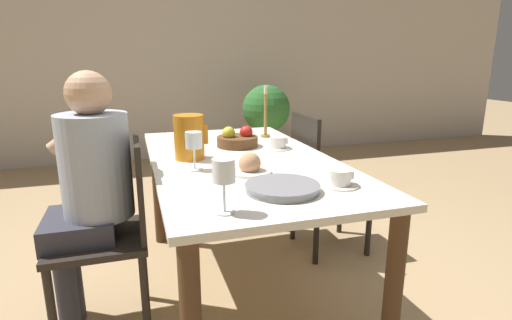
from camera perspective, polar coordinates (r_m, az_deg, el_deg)
ground_plane at (r=2.32m, az=-1.93°, el=-18.17°), size 20.00×20.00×0.00m
wall_back at (r=5.14m, az=-12.04°, el=14.70°), size 10.00×0.06×2.60m
dining_table at (r=2.05m, az=-2.08°, el=-2.63°), size 0.88×1.66×0.76m
chair_person_side at (r=1.95m, az=-19.66°, el=-9.31°), size 0.42×0.42×0.91m
chair_opposite at (r=2.62m, az=9.35°, el=-2.57°), size 0.42×0.42×0.91m
person_seated at (r=1.91m, az=-22.76°, el=-2.98°), size 0.39×0.41×1.20m
red_pitcher at (r=2.00m, az=-9.54°, el=3.27°), size 0.17×0.15×0.22m
wine_glass_water at (r=1.79m, az=-8.88°, el=2.55°), size 0.08×0.08×0.17m
wine_glass_juice at (r=1.28m, az=-4.63°, el=-1.97°), size 0.08×0.08×0.18m
teacup_near_person at (r=1.60m, az=11.96°, el=-2.69°), size 0.15×0.15×0.07m
teacup_across at (r=2.21m, az=3.18°, el=2.33°), size 0.15×0.15×0.07m
serving_tray at (r=1.51m, az=3.80°, el=-3.95°), size 0.29×0.29×0.03m
bread_plate at (r=1.75m, az=-0.90°, el=-0.85°), size 0.19×0.19×0.10m
fruit_bowl at (r=2.27m, az=-2.67°, el=2.93°), size 0.23×0.23×0.12m
candlestick_tall at (r=2.53m, az=1.36°, el=6.11°), size 0.06×0.06×0.32m
potted_plant at (r=4.70m, az=1.48°, el=6.91°), size 0.56×0.56×0.95m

